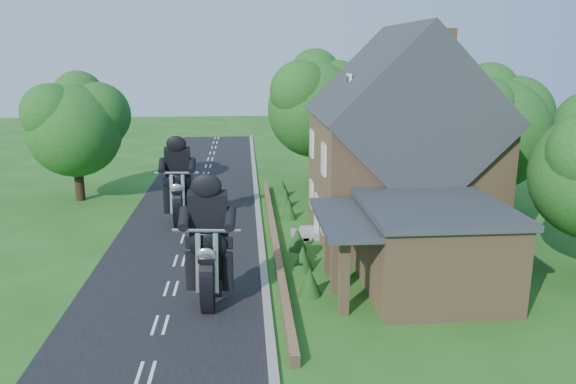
{
  "coord_description": "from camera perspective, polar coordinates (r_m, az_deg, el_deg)",
  "views": [
    {
      "loc": [
        2.95,
        -20.5,
        8.96
      ],
      "look_at": [
        4.86,
        3.94,
        2.8
      ],
      "focal_mm": 35.0,
      "sensor_mm": 36.0,
      "label": 1
    }
  ],
  "objects": [
    {
      "name": "annex",
      "position": [
        22.08,
        14.11,
        -5.35
      ],
      "size": [
        7.05,
        5.94,
        3.44
      ],
      "color": "olive",
      "rests_on": "ground"
    },
    {
      "name": "ground",
      "position": [
        22.57,
        -11.78,
        -9.61
      ],
      "size": [
        120.0,
        120.0,
        0.0
      ],
      "primitive_type": "plane",
      "color": "#225819",
      "rests_on": "ground"
    },
    {
      "name": "shrub_e",
      "position": [
        33.17,
        -0.27,
        -0.58
      ],
      "size": [
        0.9,
        0.9,
        1.1
      ],
      "primitive_type": "cone",
      "color": "#153C13",
      "rests_on": "ground"
    },
    {
      "name": "shrub_c",
      "position": [
        26.01,
        0.95,
        -4.76
      ],
      "size": [
        0.9,
        0.9,
        1.1
      ],
      "primitive_type": "cone",
      "color": "#153C13",
      "rests_on": "ground"
    },
    {
      "name": "kerb",
      "position": [
        22.36,
        -2.35,
        -9.36
      ],
      "size": [
        0.3,
        80.0,
        0.12
      ],
      "primitive_type": "cube",
      "color": "gray",
      "rests_on": "ground"
    },
    {
      "name": "shrub_f",
      "position": [
        35.59,
        -0.56,
        0.44
      ],
      "size": [
        0.9,
        0.9,
        1.1
      ],
      "primitive_type": "cone",
      "color": "#153C13",
      "rests_on": "ground"
    },
    {
      "name": "tree_house_right",
      "position": [
        32.4,
        20.72,
        6.52
      ],
      "size": [
        6.51,
        6.0,
        8.4
      ],
      "color": "black",
      "rests_on": "ground"
    },
    {
      "name": "shrub_d",
      "position": [
        30.77,
        0.07,
        -1.76
      ],
      "size": [
        0.9,
        0.9,
        1.1
      ],
      "primitive_type": "cone",
      "color": "#153C13",
      "rests_on": "ground"
    },
    {
      "name": "house",
      "position": [
        27.94,
        11.28,
        4.32
      ],
      "size": [
        9.54,
        8.64,
        10.24
      ],
      "color": "olive",
      "rests_on": "ground"
    },
    {
      "name": "garden_wall",
      "position": [
        27.0,
        -1.38,
        -4.83
      ],
      "size": [
        0.3,
        22.0,
        0.4
      ],
      "primitive_type": "cube",
      "color": "olive",
      "rests_on": "ground"
    },
    {
      "name": "motorcycle_lead",
      "position": [
        20.65,
        -7.85,
        -9.5
      ],
      "size": [
        0.56,
        1.62,
        1.48
      ],
      "primitive_type": null,
      "rotation": [
        0.0,
        0.0,
        3.04
      ],
      "color": "black",
      "rests_on": "ground"
    },
    {
      "name": "tree_behind_house",
      "position": [
        38.42,
        12.72,
        9.69
      ],
      "size": [
        7.81,
        7.2,
        10.08
      ],
      "color": "black",
      "rests_on": "ground"
    },
    {
      "name": "shrub_b",
      "position": [
        23.67,
        1.52,
        -6.71
      ],
      "size": [
        0.9,
        0.9,
        1.1
      ],
      "primitive_type": "cone",
      "color": "#153C13",
      "rests_on": "ground"
    },
    {
      "name": "shrub_a",
      "position": [
        21.37,
        2.23,
        -9.09
      ],
      "size": [
        0.9,
        0.9,
        1.1
      ],
      "primitive_type": "cone",
      "color": "#153C13",
      "rests_on": "ground"
    },
    {
      "name": "tree_far_road",
      "position": [
        36.21,
        -20.31,
        6.71
      ],
      "size": [
        6.08,
        5.6,
        7.84
      ],
      "color": "black",
      "rests_on": "ground"
    },
    {
      "name": "tree_behind_left",
      "position": [
        38.12,
        3.44,
        9.23
      ],
      "size": [
        6.94,
        6.4,
        9.16
      ],
      "color": "black",
      "rests_on": "ground"
    },
    {
      "name": "motorcycle_follow",
      "position": [
        30.31,
        -10.91,
        -1.94
      ],
      "size": [
        0.47,
        1.55,
        1.43
      ],
      "primitive_type": null,
      "rotation": [
        0.0,
        0.0,
        3.09
      ],
      "color": "black",
      "rests_on": "ground"
    },
    {
      "name": "road",
      "position": [
        22.56,
        -11.78,
        -9.58
      ],
      "size": [
        7.0,
        80.0,
        0.02
      ],
      "primitive_type": "cube",
      "color": "black",
      "rests_on": "ground"
    }
  ]
}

